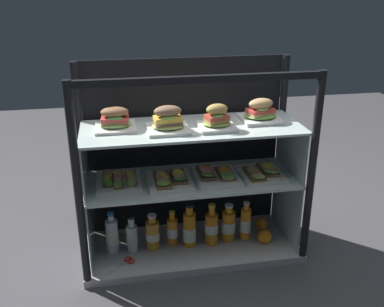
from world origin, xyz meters
TOP-DOWN VIEW (x-y plane):
  - ground_plane at (0.00, 0.00)m, footprint 6.00×6.00m
  - case_base_deck at (0.00, 0.00)m, footprint 1.12×0.45m
  - case_frame at (0.00, 0.11)m, footprint 1.12×0.45m
  - riser_lower_tier at (0.00, 0.00)m, footprint 1.05×0.38m
  - shelf_lower_glass at (0.00, 0.00)m, footprint 1.06×0.39m
  - riser_upper_tier at (0.00, 0.00)m, footprint 1.05×0.38m
  - shelf_upper_glass at (0.00, 0.00)m, footprint 1.06×0.39m
  - plated_roll_sandwich_mid_left at (-0.36, 0.04)m, footprint 0.19×0.19m
  - plated_roll_sandwich_left_of_center at (-0.12, -0.04)m, footprint 0.20×0.20m
  - plated_roll_sandwich_near_left_corner at (0.11, -0.05)m, footprint 0.17×0.17m
  - plated_roll_sandwich_right_of_center at (0.35, 0.03)m, footprint 0.19×0.19m
  - open_sandwich_tray_center at (-0.36, 0.01)m, footprint 0.22×0.25m
  - open_sandwich_tray_near_right_corner at (-0.12, -0.03)m, footprint 0.22×0.25m
  - open_sandwich_tray_near_left_corner at (0.12, -0.01)m, footprint 0.22×0.25m
  - open_sandwich_tray_far_left at (0.36, -0.02)m, footprint 0.22×0.25m
  - juice_bottle_front_middle at (-0.42, -0.00)m, footprint 0.06×0.06m
  - juice_bottle_front_left_end at (-0.32, 0.00)m, footprint 0.06×0.06m
  - juice_bottle_back_right at (-0.21, -0.00)m, footprint 0.07×0.07m
  - juice_bottle_tucked_behind at (-0.10, 0.02)m, footprint 0.06×0.06m
  - juice_bottle_near_post at (-0.02, -0.01)m, footprint 0.07×0.07m
  - juice_bottle_back_left at (0.10, -0.01)m, footprint 0.07×0.07m
  - juice_bottle_front_right_end at (0.20, 0.01)m, footprint 0.07×0.07m
  - juice_bottle_front_fourth at (0.29, 0.00)m, footprint 0.06×0.06m
  - orange_fruit_beside_bottles at (0.39, -0.06)m, footprint 0.08×0.08m
  - orange_fruit_near_left_post at (0.41, 0.07)m, footprint 0.07×0.07m
  - kitchen_scissors at (-0.36, -0.11)m, footprint 0.17×0.14m

SIDE VIEW (x-z plane):
  - ground_plane at x=0.00m, z-range -0.02..0.00m
  - case_base_deck at x=0.00m, z-range 0.00..0.04m
  - kitchen_scissors at x=-0.36m, z-range 0.04..0.05m
  - orange_fruit_near_left_post at x=0.41m, z-range 0.04..0.11m
  - orange_fruit_beside_bottles at x=0.39m, z-range 0.04..0.12m
  - juice_bottle_tucked_behind at x=-0.10m, z-range 0.02..0.21m
  - juice_bottle_front_left_end at x=-0.32m, z-range 0.02..0.22m
  - juice_bottle_back_right at x=-0.21m, z-range 0.02..0.22m
  - juice_bottle_front_right_end at x=0.20m, z-range 0.02..0.23m
  - juice_bottle_front_fourth at x=0.29m, z-range 0.02..0.24m
  - juice_bottle_back_left at x=0.10m, z-range 0.02..0.25m
  - juice_bottle_near_post at x=-0.02m, z-range 0.01..0.26m
  - juice_bottle_front_middle at x=-0.42m, z-range 0.02..0.25m
  - riser_lower_tier at x=0.00m, z-range 0.04..0.41m
  - shelf_lower_glass at x=0.00m, z-range 0.41..0.42m
  - open_sandwich_tray_far_left at x=0.36m, z-range 0.41..0.47m
  - open_sandwich_tray_center at x=-0.36m, z-range 0.41..0.47m
  - open_sandwich_tray_near_left_corner at x=0.12m, z-range 0.41..0.47m
  - open_sandwich_tray_near_right_corner at x=-0.12m, z-range 0.41..0.48m
  - case_frame at x=0.00m, z-range 0.04..1.04m
  - riser_upper_tier at x=0.00m, z-range 0.42..0.69m
  - shelf_upper_glass at x=0.00m, z-range 0.69..0.70m
  - plated_roll_sandwich_mid_left at x=-0.36m, z-range 0.69..0.79m
  - plated_roll_sandwich_right_of_center at x=0.35m, z-range 0.69..0.80m
  - plated_roll_sandwich_near_left_corner at x=0.11m, z-range 0.68..0.81m
  - plated_roll_sandwich_left_of_center at x=-0.12m, z-range 0.69..0.81m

